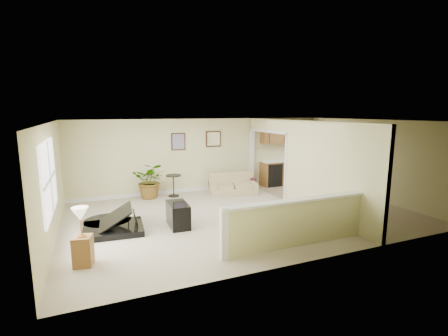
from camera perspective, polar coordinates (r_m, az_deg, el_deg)
name	(u,v)px	position (r m, az deg, el deg)	size (l,w,h in m)	color
floor	(242,214)	(8.87, 3.24, -8.11)	(9.00, 9.00, 0.00)	#B8A78F
back_wall	(205,155)	(11.31, -3.34, 2.31)	(9.00, 0.04, 2.50)	#C5C087
front_wall	(316,196)	(6.07, 15.83, -4.68)	(9.00, 0.04, 2.50)	#C5C087
left_wall	(51,183)	(7.77, -28.11, -2.34)	(0.04, 6.00, 2.50)	#C5C087
right_wall	(371,159)	(11.27, 24.38, 1.41)	(0.04, 6.00, 2.50)	#C5C087
ceiling	(243,121)	(8.44, 3.41, 8.25)	(9.00, 6.00, 0.04)	silver
kitchen_vinyl	(335,202)	(10.58, 18.87, -5.64)	(2.70, 6.00, 0.01)	gray
interior_partition	(294,164)	(9.69, 12.27, 0.64)	(0.18, 5.99, 2.50)	#C5C087
pony_half_wall	(295,222)	(6.86, 12.38, -9.23)	(3.42, 0.22, 1.00)	#C5C087
left_window	(49,178)	(7.24, -28.48, -1.57)	(0.05, 2.15, 1.45)	white
wall_art_left	(178,142)	(10.95, -8.03, 4.61)	(0.48, 0.04, 0.58)	#382214
wall_mirror	(213,139)	(11.32, -1.88, 5.13)	(0.55, 0.04, 0.55)	#382214
kitchen_cabinets	(287,161)	(12.54, 10.98, 1.14)	(2.36, 0.65, 2.33)	brown
piano	(110,209)	(8.00, -19.35, -6.76)	(1.61, 1.67, 1.25)	black
piano_bench	(178,215)	(7.97, -8.09, -8.13)	(0.44, 0.86, 0.57)	black
loveseat	(232,183)	(11.01, 1.42, -2.69)	(1.76, 1.23, 0.90)	tan
accent_table	(174,183)	(10.68, -8.87, -2.57)	(0.49, 0.49, 0.71)	black
palm_plant	(151,181)	(10.60, -12.80, -2.19)	(1.31, 1.24, 1.15)	black
small_plant	(253,186)	(11.30, 5.10, -3.09)	(0.36, 0.36, 0.49)	black
lamp_stand	(82,241)	(6.45, -23.65, -11.69)	(0.38, 0.38, 1.08)	brown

